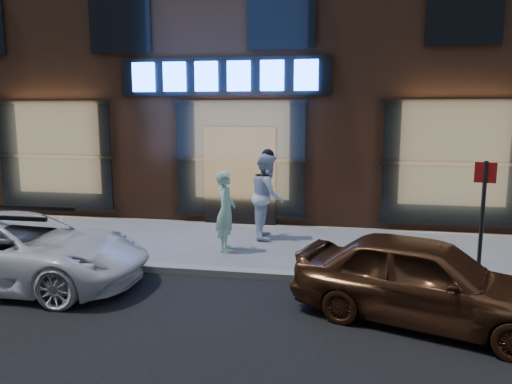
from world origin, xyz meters
TOP-DOWN VIEW (x-y plane):
  - ground at (0.00, 0.00)m, footprint 90.00×90.00m
  - curb at (0.00, 0.00)m, footprint 60.00×0.25m
  - storefront_building at (-0.00, 7.99)m, footprint 30.20×8.28m
  - man_bowtie at (0.25, 1.50)m, footprint 0.43×0.62m
  - man_cap at (0.90, 2.70)m, footprint 0.84×1.01m
  - white_suv at (-2.54, -1.05)m, footprint 4.15×1.94m
  - gold_sedan at (3.66, -1.36)m, footprint 3.71×2.44m
  - sign_post at (4.73, 0.27)m, footprint 0.32×0.10m

SIDE VIEW (x-z plane):
  - ground at x=0.00m, z-range 0.00..0.00m
  - curb at x=0.00m, z-range 0.00..0.12m
  - white_suv at x=-2.54m, z-range 0.00..1.15m
  - gold_sedan at x=3.66m, z-range 0.00..1.17m
  - man_bowtie at x=0.25m, z-range 0.00..1.62m
  - man_cap at x=0.90m, z-range 0.00..1.88m
  - sign_post at x=4.73m, z-range 0.21..2.23m
  - storefront_building at x=0.00m, z-range 0.00..10.30m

